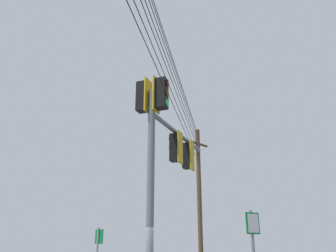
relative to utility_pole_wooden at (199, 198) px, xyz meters
name	(u,v)px	position (x,y,z in m)	size (l,w,h in m)	color
signal_mast_assembly	(165,149)	(2.28, -13.16, -0.22)	(0.97, 4.57, 6.63)	slate
utility_pole_wooden	(199,198)	(0.00, 0.00, 0.00)	(0.99, 1.87, 9.70)	#4C3823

